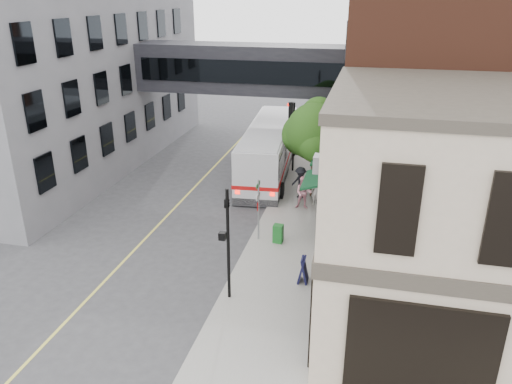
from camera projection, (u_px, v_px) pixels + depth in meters
The scene contains 17 objects.
ground at pixel (203, 330), 17.64m from camera, with size 120.00×120.00×0.00m, color #38383A.
sidewalk_main at pixel (311, 190), 29.81m from camera, with size 4.00×60.00×0.15m, color gray.
corner_building at pixel (484, 224), 15.95m from camera, with size 10.19×8.12×8.45m.
brick_building at pixel (468, 75), 26.42m from camera, with size 13.76×18.00×14.00m.
opposite_building at pixel (34, 58), 33.06m from camera, with size 14.00×24.00×14.00m, color slate.
skyway_bridge at pixel (246, 68), 32.08m from camera, with size 14.00×3.18×3.00m.
traffic_signal_near at pixel (227, 231), 18.24m from camera, with size 0.44×0.22×4.60m.
traffic_signal_far at pixel (292, 123), 31.67m from camera, with size 0.53×0.28×4.50m.
street_sign_pole at pixel (258, 204), 23.14m from camera, with size 0.08×0.75×3.00m.
street_tree at pixel (315, 131), 27.63m from camera, with size 3.80×3.20×5.60m.
lane_marking at pixel (176, 206), 27.72m from camera, with size 0.12×40.00×0.01m, color #D8CC4C.
bus at pixel (269, 147), 32.15m from camera, with size 3.51×11.83×3.14m.
pedestrian_a at pixel (316, 191), 27.32m from camera, with size 0.57×0.37×1.56m, color silver.
pedestrian_b at pixel (304, 193), 26.80m from camera, with size 0.88×0.69×1.82m, color pink.
pedestrian_c at pixel (300, 183), 28.18m from camera, with size 1.19×0.68×1.84m, color black.
newspaper_box at pixel (278, 234), 23.33m from camera, with size 0.44×0.39×0.88m, color #155E1E.
sandwich_board at pixel (303, 270), 20.11m from camera, with size 0.39×0.61×1.08m, color black.
Camera 1 is at (5.16, -13.70, 11.15)m, focal length 35.00 mm.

